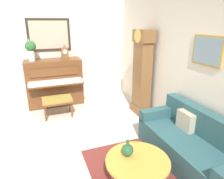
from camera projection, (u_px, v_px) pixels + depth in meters
ground_plane at (61, 152)px, 3.64m from camera, size 6.40×6.00×0.10m
wall_left at (43, 52)px, 5.46m from camera, size 0.13×4.90×2.80m
wall_back at (178, 63)px, 3.98m from camera, size 5.30×0.13×2.80m
piano at (55, 82)px, 5.45m from camera, size 0.87×1.44×1.24m
piano_bench at (57, 101)px, 4.77m from camera, size 0.42×0.70×0.48m
grandfather_clock at (142, 75)px, 4.82m from camera, size 0.52×0.34×2.03m
couch at (192, 145)px, 3.23m from camera, size 1.90×0.80×0.84m
coffee_table at (138, 162)px, 2.74m from camera, size 0.88×0.88×0.41m
mantel_clock at (65, 52)px, 5.31m from camera, size 0.13×0.18×0.38m
flower_vase at (31, 48)px, 4.98m from camera, size 0.26×0.26×0.58m
green_jug at (127, 150)px, 2.79m from camera, size 0.17×0.17×0.24m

